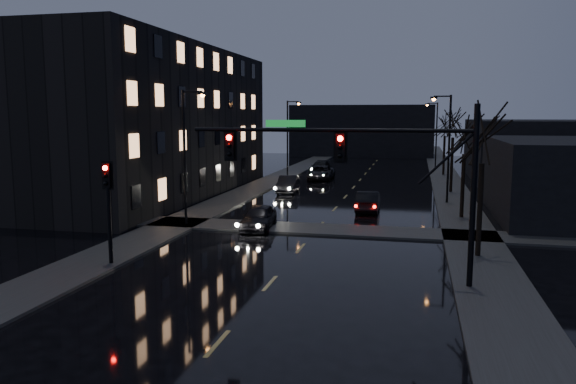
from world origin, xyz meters
The scene contains 22 objects.
ground centered at (0.00, 0.00, 0.00)m, with size 160.00×160.00×0.00m, color black.
sidewalk_left centered at (-8.50, 35.00, 0.06)m, with size 3.00×140.00×0.12m, color #2D2D2B.
sidewalk_right centered at (8.50, 35.00, 0.06)m, with size 3.00×140.00×0.12m, color #2D2D2B.
sidewalk_cross centered at (0.00, 18.50, 0.06)m, with size 40.00×3.00×0.12m, color #2D2D2B.
apartment_block centered at (-16.50, 30.00, 6.00)m, with size 12.00×30.00×12.00m, color black.
commercial_right_far centered at (17.00, 48.00, 3.00)m, with size 12.00×18.00×6.00m, color black.
far_block centered at (-3.00, 78.00, 4.00)m, with size 22.00×10.00×8.00m, color black.
signal_mast centered at (3.85, 9.00, 4.87)m, with size 11.11×0.41×7.00m.
signal_pole_left centered at (-7.50, 8.99, 3.01)m, with size 0.35×0.41×4.53m.
tree_near centered at (8.40, 14.00, 6.22)m, with size 3.52×3.52×8.08m.
tree_mid_a centered at (8.40, 24.00, 5.83)m, with size 3.30×3.30×7.58m.
tree_mid_b centered at (8.40, 36.00, 6.61)m, with size 3.74×3.74×8.59m.
tree_far centered at (8.40, 50.00, 6.06)m, with size 3.43×3.43×7.88m.
streetlight_l_near centered at (-7.58, 18.00, 4.77)m, with size 1.53×0.28×8.00m.
streetlight_l_far centered at (-7.58, 45.00, 4.77)m, with size 1.53×0.28×8.00m.
streetlight_r_mid centered at (7.58, 30.00, 4.77)m, with size 1.53×0.28×8.00m.
streetlight_r_far centered at (7.58, 58.00, 4.77)m, with size 1.53×0.28×8.00m.
oncoming_car_a centered at (-3.30, 18.00, 0.71)m, with size 1.67×4.15×1.41m, color black.
oncoming_car_b centered at (-5.05, 33.29, 0.71)m, with size 1.51×4.34×1.43m, color black.
oncoming_car_c centered at (-3.91, 43.23, 0.71)m, with size 2.37×5.14×1.43m, color black.
oncoming_car_d centered at (-4.97, 49.21, 0.68)m, with size 1.91×4.70×1.36m, color black.
lead_car centered at (2.36, 25.44, 0.70)m, with size 1.49×4.26×1.40m, color black.
Camera 1 is at (5.47, -12.71, 6.62)m, focal length 35.00 mm.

